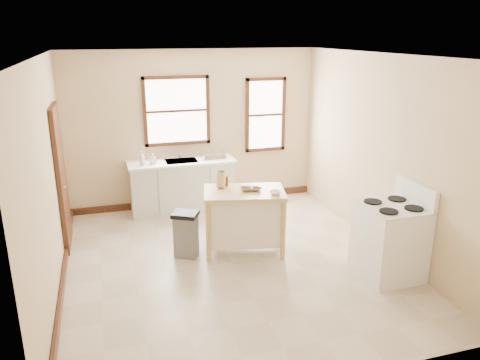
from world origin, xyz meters
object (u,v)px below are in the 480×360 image
at_px(kitchen_island, 244,221).
at_px(knife_block, 221,181).
at_px(soap_bottle_b, 153,159).
at_px(bowl_b, 256,189).
at_px(bowl_c, 275,193).
at_px(gas_stove, 390,231).
at_px(bowl_a, 246,189).
at_px(pepper_grinder, 227,181).
at_px(dish_rack, 213,156).
at_px(soap_bottle_a, 142,158).
at_px(trash_bin, 186,234).

height_order(kitchen_island, knife_block, knife_block).
bearing_deg(soap_bottle_b, bowl_b, -76.86).
height_order(bowl_b, bowl_c, bowl_c).
distance_m(soap_bottle_b, kitchen_island, 2.19).
bearing_deg(soap_bottle_b, knife_block, -83.75).
height_order(bowl_c, gas_stove, gas_stove).
distance_m(soap_bottle_b, bowl_a, 2.14).
bearing_deg(pepper_grinder, bowl_c, -44.50).
bearing_deg(gas_stove, bowl_c, 143.11).
bearing_deg(dish_rack, bowl_c, -78.93).
xyz_separation_m(knife_block, gas_stove, (1.89, -1.43, -0.41)).
bearing_deg(soap_bottle_a, bowl_a, -32.56).
bearing_deg(gas_stove, knife_block, 142.91).
height_order(dish_rack, knife_block, knife_block).
bearing_deg(trash_bin, knife_block, 42.48).
relative_size(knife_block, bowl_b, 1.16).
bearing_deg(bowl_a, trash_bin, 174.31).
relative_size(soap_bottle_a, bowl_c, 1.57).
xyz_separation_m(pepper_grinder, bowl_c, (0.55, -0.54, -0.05)).
xyz_separation_m(knife_block, pepper_grinder, (0.09, 0.05, -0.03)).
height_order(soap_bottle_a, gas_stove, gas_stove).
xyz_separation_m(knife_block, bowl_a, (0.31, -0.23, -0.08)).
relative_size(soap_bottle_b, gas_stove, 0.15).
bearing_deg(gas_stove, soap_bottle_b, 131.52).
bearing_deg(soap_bottle_a, soap_bottle_b, 30.53).
relative_size(soap_bottle_b, kitchen_island, 0.16).
bearing_deg(kitchen_island, soap_bottle_a, 137.63).
bearing_deg(trash_bin, dish_rack, 93.01).
xyz_separation_m(bowl_c, trash_bin, (-1.21, 0.35, -0.62)).
relative_size(soap_bottle_b, trash_bin, 0.28).
distance_m(trash_bin, gas_stove, 2.78).
bearing_deg(trash_bin, gas_stove, 0.31).
height_order(soap_bottle_a, soap_bottle_b, soap_bottle_a).
bearing_deg(bowl_a, pepper_grinder, 127.20).
bearing_deg(kitchen_island, bowl_b, -1.12).
bearing_deg(pepper_grinder, soap_bottle_b, 119.71).
bearing_deg(dish_rack, knife_block, -98.05).
height_order(soap_bottle_a, bowl_a, soap_bottle_a).
xyz_separation_m(knife_block, bowl_c, (0.64, -0.49, -0.08)).
distance_m(pepper_grinder, gas_stove, 2.35).
height_order(dish_rack, bowl_c, dish_rack).
distance_m(pepper_grinder, bowl_a, 0.36).
relative_size(pepper_grinder, trash_bin, 0.22).
relative_size(soap_bottle_b, knife_block, 0.94).
bearing_deg(kitchen_island, pepper_grinder, 136.64).
relative_size(knife_block, bowl_c, 1.31).
bearing_deg(bowl_a, gas_stove, -37.04).
bearing_deg(dish_rack, gas_stove, -61.05).
distance_m(bowl_c, gas_stove, 1.59).
height_order(trash_bin, gas_stove, gas_stove).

